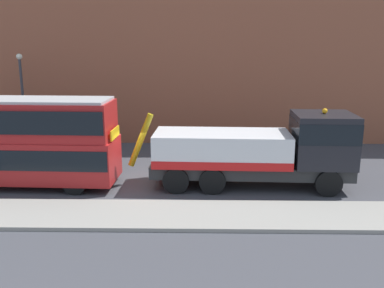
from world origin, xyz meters
name	(u,v)px	position (x,y,z in m)	size (l,w,h in m)	color
ground_plane	(137,182)	(0.00, 0.00, 0.00)	(120.00, 120.00, 0.00)	#424247
near_kerb	(121,215)	(0.00, -4.20, 0.07)	(60.00, 2.80, 0.15)	gray
building_facade	(153,16)	(0.00, 8.63, 8.07)	(60.00, 1.50, 16.00)	#935138
recovery_tow_truck	(261,150)	(5.79, -0.60, 1.76)	(10.19, 2.98, 3.67)	#2D2D2D
street_lamp	(23,93)	(-7.81, 6.44, 3.47)	(0.36, 0.36, 5.83)	#38383D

